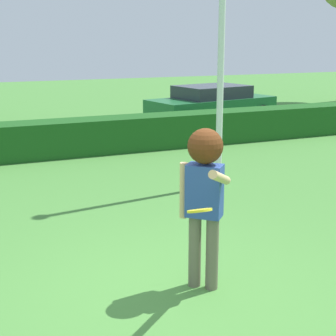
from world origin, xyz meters
The scene contains 6 objects.
ground_plane centered at (0.00, 0.00, 0.00)m, with size 60.00×60.00×0.00m, color #478338.
person centered at (0.30, 0.05, 1.19)m, with size 0.48×0.83×1.81m.
frisbee centered at (-0.10, -0.65, 1.18)m, with size 0.24×0.23×0.09m.
lamppost centered at (2.43, 3.59, 3.28)m, with size 0.24×0.24×5.92m.
hedge_row centered at (0.00, 7.35, 0.42)m, with size 24.91×0.90×0.84m, color #1B511A.
parked_car_green centered at (5.71, 10.09, 0.69)m, with size 4.45×2.49×1.25m.
Camera 1 is at (-2.13, -4.64, 2.72)m, focal length 54.78 mm.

